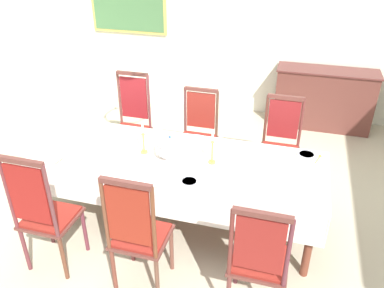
% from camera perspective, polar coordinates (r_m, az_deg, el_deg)
% --- Properties ---
extents(ground, '(7.67, 6.21, 0.04)m').
position_cam_1_polar(ground, '(4.15, -2.40, -12.01)').
color(ground, '#C1B69B').
extents(back_wall, '(7.67, 0.08, 3.47)m').
position_cam_1_polar(back_wall, '(6.26, 6.84, 20.00)').
color(back_wall, silver).
rests_on(back_wall, ground).
extents(dining_table, '(2.79, 1.00, 0.76)m').
position_cam_1_polar(dining_table, '(3.80, -2.14, -2.96)').
color(dining_table, brown).
rests_on(dining_table, ground).
extents(tablecloth, '(2.81, 1.02, 0.33)m').
position_cam_1_polar(tablecloth, '(3.80, -2.14, -3.02)').
color(tablecloth, white).
rests_on(tablecloth, dining_table).
extents(chair_south_a, '(0.44, 0.42, 1.20)m').
position_cam_1_polar(chair_south_a, '(3.56, -20.84, -9.28)').
color(chair_south_a, brown).
rests_on(chair_south_a, ground).
extents(chair_north_a, '(0.44, 0.42, 1.20)m').
position_cam_1_polar(chair_north_a, '(4.88, -8.81, 3.25)').
color(chair_north_a, brown).
rests_on(chair_north_a, ground).
extents(chair_south_b, '(0.44, 0.42, 1.16)m').
position_cam_1_polar(chair_south_b, '(3.19, -7.95, -12.64)').
color(chair_south_b, brown).
rests_on(chair_south_b, ground).
extents(chair_north_b, '(0.44, 0.42, 1.09)m').
position_cam_1_polar(chair_north_b, '(4.62, 0.87, 1.57)').
color(chair_north_b, brown).
rests_on(chair_north_b, ground).
extents(chair_south_c, '(0.44, 0.42, 1.10)m').
position_cam_1_polar(chair_south_c, '(3.03, 9.72, -16.17)').
color(chair_south_c, '#5E2933').
rests_on(chair_south_c, ground).
extents(chair_north_c, '(0.44, 0.42, 1.10)m').
position_cam_1_polar(chair_north_c, '(4.50, 12.74, 0.03)').
color(chair_north_c, '#582E26').
rests_on(chair_north_c, ground).
extents(soup_tureen, '(0.29, 0.29, 0.23)m').
position_cam_1_polar(soup_tureen, '(3.73, -3.22, -0.38)').
color(soup_tureen, white).
rests_on(soup_tureen, tablecloth).
extents(candlestick_west, '(0.07, 0.07, 0.32)m').
position_cam_1_polar(candlestick_west, '(3.81, -7.10, 0.39)').
color(candlestick_west, gold).
rests_on(candlestick_west, tablecloth).
extents(candlestick_east, '(0.07, 0.07, 0.34)m').
position_cam_1_polar(candlestick_east, '(3.61, 2.97, -0.91)').
color(candlestick_east, gold).
rests_on(candlestick_east, tablecloth).
extents(bowl_near_left, '(0.17, 0.17, 0.04)m').
position_cam_1_polar(bowl_near_left, '(3.92, 16.36, -1.58)').
color(bowl_near_left, white).
rests_on(bowl_near_left, tablecloth).
extents(bowl_near_right, '(0.19, 0.19, 0.05)m').
position_cam_1_polar(bowl_near_right, '(3.86, -16.83, -2.02)').
color(bowl_near_right, white).
rests_on(bowl_near_right, tablecloth).
extents(bowl_far_left, '(0.15, 0.15, 0.03)m').
position_cam_1_polar(bowl_far_left, '(3.38, -0.41, -5.59)').
color(bowl_far_left, white).
rests_on(bowl_far_left, tablecloth).
extents(bowl_far_right, '(0.15, 0.15, 0.03)m').
position_cam_1_polar(bowl_far_right, '(4.06, 0.59, 0.80)').
color(bowl_far_right, white).
rests_on(bowl_far_right, tablecloth).
extents(spoon_primary, '(0.07, 0.17, 0.01)m').
position_cam_1_polar(spoon_primary, '(3.95, 18.10, -1.83)').
color(spoon_primary, gold).
rests_on(spoon_primary, tablecloth).
extents(spoon_secondary, '(0.04, 0.18, 0.01)m').
position_cam_1_polar(spoon_secondary, '(3.95, -18.08, -1.84)').
color(spoon_secondary, gold).
rests_on(spoon_secondary, tablecloth).
extents(sideboard, '(1.44, 0.48, 0.90)m').
position_cam_1_polar(sideboard, '(6.21, 18.63, 6.28)').
color(sideboard, brown).
rests_on(sideboard, ground).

